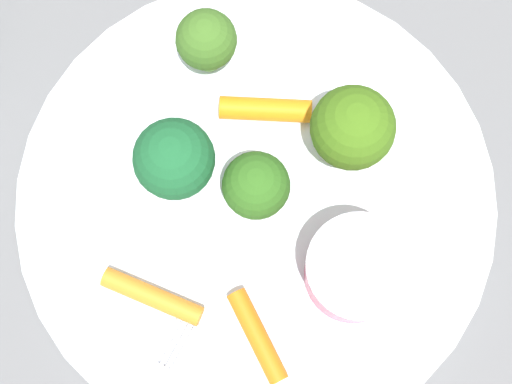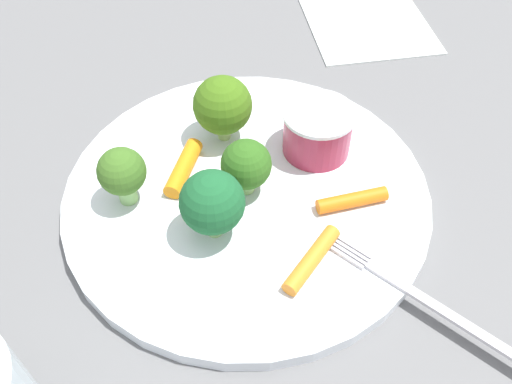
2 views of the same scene
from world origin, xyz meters
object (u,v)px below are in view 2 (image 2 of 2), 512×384
(broccoli_floret_3, at_px, (223,106))
(napkin, at_px, (365,18))
(fork, at_px, (435,306))
(broccoli_floret_1, at_px, (212,203))
(carrot_stick_2, at_px, (312,259))
(plate, at_px, (247,194))
(sauce_cup, at_px, (317,131))
(broccoli_floret_2, at_px, (122,173))
(carrot_stick_0, at_px, (352,200))
(carrot_stick_1, at_px, (184,168))
(broccoli_floret_0, at_px, (242,168))

(broccoli_floret_3, height_order, napkin, broccoli_floret_3)
(napkin, bearing_deg, fork, 4.34)
(fork, bearing_deg, broccoli_floret_1, -107.85)
(broccoli_floret_3, relative_size, carrot_stick_2, 0.99)
(plate, height_order, sauce_cup, sauce_cup)
(broccoli_floret_2, relative_size, carrot_stick_0, 0.90)
(sauce_cup, bearing_deg, carrot_stick_1, -70.43)
(plate, relative_size, fork, 1.98)
(broccoli_floret_1, bearing_deg, carrot_stick_1, -149.88)
(broccoli_floret_0, bearing_deg, carrot_stick_0, 85.89)
(carrot_stick_1, distance_m, napkin, 0.30)
(carrot_stick_0, relative_size, carrot_stick_1, 1.00)
(broccoli_floret_0, distance_m, broccoli_floret_1, 0.04)
(broccoli_floret_2, height_order, fork, broccoli_floret_2)
(plate, xyz_separation_m, carrot_stick_2, (0.06, 0.05, 0.01))
(broccoli_floret_2, height_order, carrot_stick_1, broccoli_floret_2)
(broccoli_floret_3, height_order, carrot_stick_0, broccoli_floret_3)
(plate, bearing_deg, sauce_cup, 132.89)
(sauce_cup, distance_m, broccoli_floret_3, 0.08)
(sauce_cup, distance_m, broccoli_floret_2, 0.15)
(broccoli_floret_2, relative_size, napkin, 0.32)
(plate, relative_size, napkin, 1.83)
(napkin, bearing_deg, sauce_cup, -13.36)
(broccoli_floret_0, relative_size, broccoli_floret_1, 0.83)
(sauce_cup, bearing_deg, broccoli_floret_2, -64.68)
(plate, height_order, broccoli_floret_3, broccoli_floret_3)
(plate, relative_size, carrot_stick_0, 5.21)
(broccoli_floret_1, height_order, fork, broccoli_floret_1)
(napkin, bearing_deg, broccoli_floret_2, -33.97)
(plate, distance_m, broccoli_floret_0, 0.03)
(broccoli_floret_0, distance_m, carrot_stick_2, 0.08)
(broccoli_floret_2, height_order, broccoli_floret_3, broccoli_floret_3)
(broccoli_floret_3, bearing_deg, carrot_stick_1, -30.45)
(sauce_cup, relative_size, carrot_stick_0, 1.06)
(carrot_stick_2, bearing_deg, broccoli_floret_2, -108.63)
(carrot_stick_0, height_order, carrot_stick_1, carrot_stick_1)
(broccoli_floret_1, height_order, broccoli_floret_2, broccoli_floret_1)
(broccoli_floret_2, bearing_deg, broccoli_floret_1, 70.10)
(sauce_cup, relative_size, carrot_stick_1, 1.06)
(sauce_cup, distance_m, broccoli_floret_0, 0.07)
(carrot_stick_2, xyz_separation_m, napkin, (-0.33, 0.05, -0.02))
(broccoli_floret_0, xyz_separation_m, broccoli_floret_2, (0.01, -0.08, 0.00))
(broccoli_floret_3, xyz_separation_m, fork, (0.15, 0.15, -0.03))
(broccoli_floret_0, relative_size, carrot_stick_2, 0.79)
(sauce_cup, height_order, broccoli_floret_2, broccoli_floret_2)
(carrot_stick_0, bearing_deg, sauce_cup, -154.29)
(carrot_stick_0, bearing_deg, plate, -96.52)
(broccoli_floret_3, distance_m, carrot_stick_1, 0.06)
(plate, relative_size, broccoli_floret_0, 6.06)
(fork, distance_m, napkin, 0.36)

